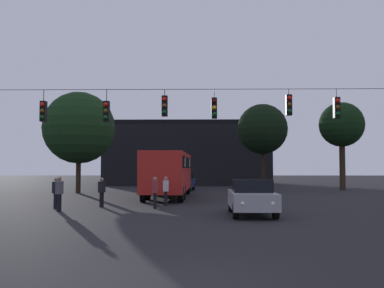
% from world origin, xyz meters
% --- Properties ---
extents(ground_plane, '(168.00, 168.00, 0.00)m').
position_xyz_m(ground_plane, '(0.00, 24.50, 0.00)').
color(ground_plane, black).
rests_on(ground_plane, ground).
extents(overhead_signal_span, '(19.80, 0.44, 6.39)m').
position_xyz_m(overhead_signal_span, '(0.03, 12.58, 3.81)').
color(overhead_signal_span, black).
rests_on(overhead_signal_span, ground).
extents(city_bus, '(2.79, 11.06, 3.00)m').
position_xyz_m(city_bus, '(-1.67, 22.42, 1.87)').
color(city_bus, '#B21E19').
rests_on(city_bus, ground).
extents(car_near_right, '(1.83, 4.35, 1.52)m').
position_xyz_m(car_near_right, '(2.65, 11.33, 0.80)').
color(car_near_right, '#99999E').
rests_on(car_near_right, ground).
extents(car_far_left, '(2.22, 4.47, 1.52)m').
position_xyz_m(car_far_left, '(-1.07, 31.43, 0.80)').
color(car_far_left, navy).
rests_on(car_far_left, ground).
extents(pedestrian_crossing_left, '(0.26, 0.38, 1.57)m').
position_xyz_m(pedestrian_crossing_left, '(-1.78, 14.25, 0.88)').
color(pedestrian_crossing_left, black).
rests_on(pedestrian_crossing_left, ground).
extents(pedestrian_crossing_center, '(0.33, 0.41, 1.55)m').
position_xyz_m(pedestrian_crossing_center, '(-1.37, 15.93, 0.87)').
color(pedestrian_crossing_center, black).
rests_on(pedestrian_crossing_center, ground).
extents(pedestrian_crossing_right, '(0.33, 0.41, 1.54)m').
position_xyz_m(pedestrian_crossing_right, '(-6.70, 14.23, 0.86)').
color(pedestrian_crossing_right, black).
rests_on(pedestrian_crossing_right, ground).
extents(pedestrian_near_bus, '(0.29, 0.39, 1.62)m').
position_xyz_m(pedestrian_near_bus, '(-6.08, 12.77, 0.91)').
color(pedestrian_near_bus, black).
rests_on(pedestrian_near_bus, ground).
extents(pedestrian_trailing, '(0.34, 0.42, 1.52)m').
position_xyz_m(pedestrian_trailing, '(-4.62, 15.10, 0.85)').
color(pedestrian_trailing, black).
rests_on(pedestrian_trailing, ground).
extents(corner_building, '(19.00, 12.37, 7.37)m').
position_xyz_m(corner_building, '(-1.02, 47.49, 3.68)').
color(corner_building, black).
rests_on(corner_building, ground).
extents(tree_left_silhouette, '(4.05, 4.05, 7.97)m').
position_xyz_m(tree_left_silhouette, '(13.34, 32.75, 5.88)').
color(tree_left_silhouette, '#2D2116').
rests_on(tree_left_silhouette, ground).
extents(tree_behind_building, '(4.48, 4.48, 7.72)m').
position_xyz_m(tree_behind_building, '(6.04, 31.96, 5.46)').
color(tree_behind_building, black).
rests_on(tree_behind_building, ground).
extents(tree_right_far, '(5.77, 5.77, 8.12)m').
position_xyz_m(tree_right_far, '(-9.29, 27.72, 5.23)').
color(tree_right_far, '#2D2116').
rests_on(tree_right_far, ground).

